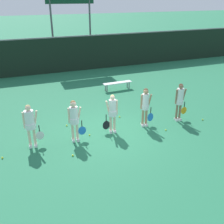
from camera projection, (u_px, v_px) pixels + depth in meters
ground_plane at (112, 132)px, 10.95m from camera, size 140.00×140.00×0.00m
fence_windscreen at (62, 55)px, 18.89m from camera, size 60.00×0.08×2.56m
bench_courtside at (117, 83)px, 15.67m from camera, size 1.79×0.43×0.46m
player_0 at (30, 123)px, 9.55m from camera, size 0.68×0.40×1.70m
player_1 at (74, 117)px, 9.94m from camera, size 0.66×0.36×1.69m
player_2 at (112, 111)px, 10.60m from camera, size 0.63×0.34×1.66m
player_3 at (145, 104)px, 11.12m from camera, size 0.60×0.34×1.72m
player_4 at (180, 99)px, 11.61m from camera, size 0.64×0.35×1.74m
tennis_ball_0 at (2, 158)px, 9.20m from camera, size 0.07×0.07×0.07m
tennis_ball_2 at (166, 130)px, 11.09m from camera, size 0.06×0.06×0.06m
tennis_ball_3 at (73, 155)px, 9.33m from camera, size 0.07×0.07×0.07m
tennis_ball_4 at (120, 117)px, 12.26m from camera, size 0.07×0.07×0.07m
tennis_ball_5 at (67, 125)px, 11.45m from camera, size 0.07×0.07×0.07m
tennis_ball_6 at (203, 120)px, 11.98m from camera, size 0.07×0.07×0.07m
tennis_ball_7 at (89, 135)px, 10.68m from camera, size 0.06×0.06×0.06m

